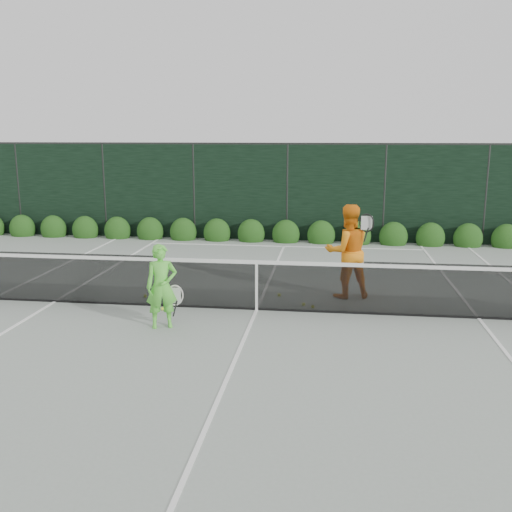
# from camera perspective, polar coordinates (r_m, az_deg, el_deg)

# --- Properties ---
(ground) EXTENTS (80.00, 80.00, 0.00)m
(ground) POSITION_cam_1_polar(r_m,az_deg,el_deg) (11.02, 0.06, -5.42)
(ground) COLOR gray
(ground) RESTS_ON ground
(tennis_net) EXTENTS (12.90, 0.10, 1.07)m
(tennis_net) POSITION_cam_1_polar(r_m,az_deg,el_deg) (10.87, -0.07, -2.75)
(tennis_net) COLOR #10301E
(tennis_net) RESTS_ON ground
(player_woman) EXTENTS (0.66, 0.52, 1.47)m
(player_woman) POSITION_cam_1_polar(r_m,az_deg,el_deg) (10.01, -9.41, -3.02)
(player_woman) COLOR #5DD93F
(player_woman) RESTS_ON ground
(player_man) EXTENTS (1.11, 0.97, 1.93)m
(player_man) POSITION_cam_1_polar(r_m,az_deg,el_deg) (11.82, 9.14, 0.48)
(player_man) COLOR orange
(player_man) RESTS_ON ground
(court_lines) EXTENTS (11.03, 23.83, 0.01)m
(court_lines) POSITION_cam_1_polar(r_m,az_deg,el_deg) (11.02, 0.06, -5.39)
(court_lines) COLOR white
(court_lines) RESTS_ON ground
(windscreen_fence) EXTENTS (32.00, 21.07, 3.06)m
(windscreen_fence) POSITION_cam_1_polar(r_m,az_deg,el_deg) (8.03, -2.42, -0.88)
(windscreen_fence) COLOR black
(windscreen_fence) RESTS_ON ground
(hedge_row) EXTENTS (31.66, 0.65, 0.94)m
(hedge_row) POSITION_cam_1_polar(r_m,az_deg,el_deg) (17.89, 3.00, 2.15)
(hedge_row) COLOR #143D10
(hedge_row) RESTS_ON ground
(tennis_balls) EXTENTS (3.54, 1.31, 0.07)m
(tennis_balls) POSITION_cam_1_polar(r_m,az_deg,el_deg) (11.46, -2.65, -4.57)
(tennis_balls) COLOR #DDEC34
(tennis_balls) RESTS_ON ground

